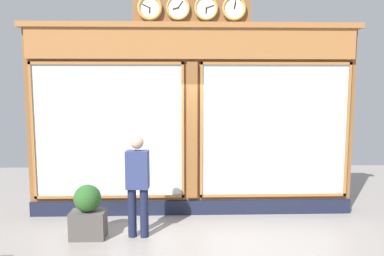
# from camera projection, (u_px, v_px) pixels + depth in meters

# --- Properties ---
(shop_facade) EXTENTS (6.30, 0.42, 4.19)m
(shop_facade) POSITION_uv_depth(u_px,v_px,m) (192.00, 119.00, 7.02)
(shop_facade) COLOR brown
(shop_facade) RESTS_ON ground_plane
(pedestrian) EXTENTS (0.38, 0.25, 1.69)m
(pedestrian) POSITION_uv_depth(u_px,v_px,m) (138.00, 182.00, 5.96)
(pedestrian) COLOR #191E38
(pedestrian) RESTS_ON ground_plane
(planter_box) EXTENTS (0.56, 0.36, 0.45)m
(planter_box) POSITION_uv_depth(u_px,v_px,m) (88.00, 225.00, 5.99)
(planter_box) COLOR #4C4742
(planter_box) RESTS_ON ground_plane
(planter_shrub) EXTENTS (0.44, 0.44, 0.44)m
(planter_shrub) POSITION_uv_depth(u_px,v_px,m) (87.00, 198.00, 5.94)
(planter_shrub) COLOR #285623
(planter_shrub) RESTS_ON planter_box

